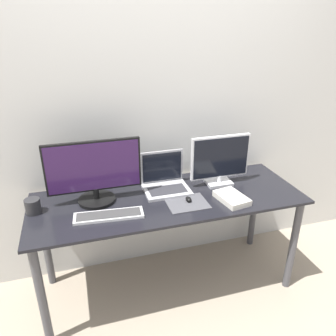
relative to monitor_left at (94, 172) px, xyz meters
The scene contains 11 objects.
ground_plane 1.11m from the monitor_left, 41.81° to the right, with size 12.00×12.00×0.00m, color gray.
wall_back 0.63m from the monitor_left, 33.48° to the left, with size 7.00×0.05×2.50m.
desk 0.55m from the monitor_left, 10.68° to the right, with size 1.76×0.64×0.73m.
monitor_left is the anchor object (origin of this frame).
monitor_right 0.85m from the monitor_left, ahead, with size 0.42×0.12×0.35m.
laptop 0.49m from the monitor_left, ahead, with size 0.30×0.24×0.25m.
keyboard 0.29m from the monitor_left, 76.73° to the right, with size 0.41×0.15×0.02m.
mousepad 0.61m from the monitor_left, 19.85° to the right, with size 0.25×0.21×0.00m.
mouse 0.61m from the monitor_left, 17.84° to the right, with size 0.03×0.06×0.03m.
book 0.88m from the monitor_left, 16.46° to the right, with size 0.18×0.24×0.04m.
mug 0.41m from the monitor_left, behind, with size 0.09×0.09×0.09m.
Camera 1 is at (-0.54, -1.47, 1.77)m, focal length 35.00 mm.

